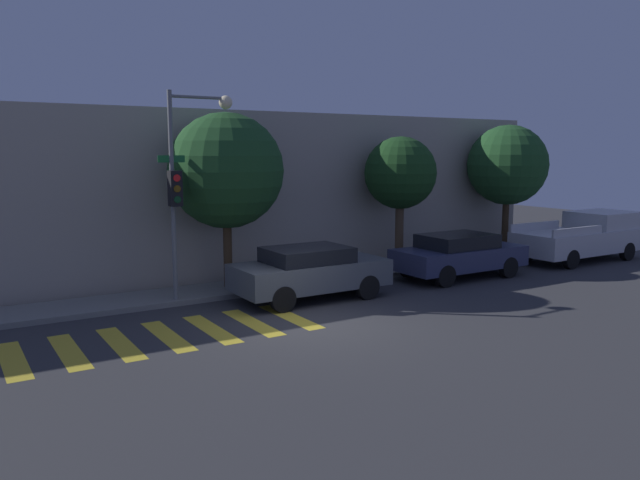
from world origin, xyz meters
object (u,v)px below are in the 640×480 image
at_px(pickup_truck, 584,236).
at_px(tree_midblock, 400,174).
at_px(traffic_light_pole, 186,169).
at_px(tree_near_corner, 226,171).
at_px(sedan_middle, 459,254).
at_px(tree_far_end, 508,165).
at_px(sedan_near_corner, 310,271).

height_order(pickup_truck, tree_midblock, tree_midblock).
xyz_separation_m(traffic_light_pole, pickup_truck, (14.70, -1.27, -2.64)).
relative_size(pickup_truck, tree_near_corner, 1.03).
relative_size(sedan_middle, tree_near_corner, 0.86).
relative_size(tree_near_corner, tree_far_end, 1.02).
bearing_deg(sedan_middle, tree_midblock, 109.28).
distance_m(traffic_light_pole, tree_near_corner, 1.66).
bearing_deg(tree_near_corner, tree_midblock, 0.00).
bearing_deg(sedan_middle, tree_near_corner, 163.35).
height_order(traffic_light_pole, sedan_near_corner, traffic_light_pole).
xyz_separation_m(traffic_light_pole, tree_near_corner, (1.45, 0.81, -0.09)).
bearing_deg(tree_far_end, sedan_middle, -154.72).
bearing_deg(tree_midblock, tree_far_end, 0.00).
relative_size(tree_midblock, tree_far_end, 0.90).
xyz_separation_m(sedan_middle, pickup_truck, (6.28, -0.00, 0.13)).
height_order(tree_near_corner, tree_far_end, tree_near_corner).
xyz_separation_m(traffic_light_pole, tree_far_end, (12.83, 0.81, -0.06)).
height_order(sedan_near_corner, tree_far_end, tree_far_end).
xyz_separation_m(sedan_near_corner, sedan_middle, (5.49, 0.00, -0.02)).
distance_m(traffic_light_pole, sedan_middle, 8.96).
bearing_deg(pickup_truck, tree_midblock, 163.43).
relative_size(sedan_near_corner, sedan_middle, 0.97).
relative_size(pickup_truck, tree_midblock, 1.17).
xyz_separation_m(sedan_middle, tree_near_corner, (-6.97, 2.08, 2.68)).
height_order(traffic_light_pole, sedan_middle, traffic_light_pole).
height_order(sedan_middle, pickup_truck, pickup_truck).
distance_m(tree_near_corner, tree_far_end, 11.39).
distance_m(sedan_near_corner, tree_far_end, 10.47).
bearing_deg(traffic_light_pole, tree_midblock, 6.05).
bearing_deg(traffic_light_pole, sedan_near_corner, -23.43).
xyz_separation_m(tree_near_corner, tree_midblock, (6.24, 0.00, -0.19)).
distance_m(traffic_light_pole, sedan_near_corner, 4.22).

